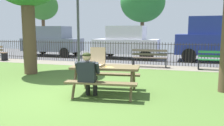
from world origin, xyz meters
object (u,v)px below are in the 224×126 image
Objects in this scene: lamp_post_walkway at (78,12)px; parked_car_left at (127,42)px; adult_at_table at (88,73)px; park_bench_right at (217,61)px; picnic_table_foreground at (105,72)px; parked_car_far_left at (52,41)px; far_tree_left at (43,6)px; park_bench_center at (149,58)px; parked_car_center at (221,38)px; pizza_box_open at (96,61)px; far_tree_midleft at (143,2)px; pizza_slice_on_table at (108,67)px.

parked_car_left is (1.41, 3.83, -1.54)m from lamp_post_walkway.
adult_at_table is 6.66m from park_bench_right.
parked_car_far_left reaches higher than picnic_table_foreground.
far_tree_left is at bearing 130.73° from lamp_post_walkway.
adult_at_table is 17.40m from far_tree_left.
picnic_table_foreground is 17.16m from far_tree_left.
park_bench_center is 4.67m from parked_car_center.
parked_car_center is (3.44, 3.03, 0.89)m from park_bench_center.
parked_car_far_left is at bearing 156.45° from park_bench_center.
parked_car_left is at bearing 121.08° from park_bench_center.
pizza_box_open reaches higher than park_bench_right.
park_bench_right is at bearing 56.05° from adult_at_table.
parked_car_left is 5.28m from parked_car_center.
adult_at_table is 14.15m from far_tree_midleft.
picnic_table_foreground is 0.50× the size of parked_car_left.
park_bench_right is (3.31, 5.10, -0.36)m from pizza_slice_on_table.
pizza_box_open reaches higher than pizza_slice_on_table.
parked_car_center is (4.23, 8.55, 0.65)m from adult_at_table.
far_tree_midleft is at bearing 119.68° from park_bench_right.
far_tree_left is at bearing 128.56° from pizza_slice_on_table.
picnic_table_foreground is 8.96m from parked_car_center.
parked_car_center is at bearing -44.87° from far_tree_midleft.
far_tree_midleft is at bearing 44.77° from parked_car_far_left.
lamp_post_walkway is at bearing -99.43° from far_tree_midleft.
parked_car_far_left is at bearing 134.14° from lamp_post_walkway.
parked_car_left is (-1.83, 3.03, 0.59)m from park_bench_center.
picnic_table_foreground is at bearing -116.24° from parked_car_center.
lamp_post_walkway is 4.36m from parked_car_left.
pizza_box_open is at bearing -59.34° from lamp_post_walkway.
park_bench_center is 0.29× the size of far_tree_midleft.
picnic_table_foreground is 0.61m from adult_at_table.
parked_car_far_left is (-6.18, 7.98, 0.12)m from pizza_box_open.
lamp_post_walkway is at bearing -166.22° from park_bench_center.
lamp_post_walkway is 0.88× the size of parked_car_center.
park_bench_center is at bearing 180.00° from park_bench_right.
parked_car_center is at bearing -0.00° from parked_car_far_left.
parked_car_left is (-4.75, 3.03, 0.59)m from park_bench_right.
adult_at_table is 0.23× the size of far_tree_left.
far_tree_midleft is at bearing 94.00° from adult_at_table.
adult_at_table is at bearing -86.00° from far_tree_midleft.
picnic_table_foreground is at bearing 135.73° from pizza_slice_on_table.
parked_car_center is at bearing 64.77° from pizza_slice_on_table.
parked_car_left reaches higher than park_bench_center.
park_bench_center is (0.78, 4.95, -0.47)m from pizza_box_open.
far_tree_midleft is at bearing 95.38° from picnic_table_foreground.
pizza_box_open is at bearing -52.26° from parked_car_far_left.
adult_at_table reaches higher than pizza_slice_on_table.
far_tree_left is 9.24m from far_tree_midleft.
pizza_box_open reaches higher than adult_at_table.
parked_car_far_left is 0.75× the size of far_tree_left.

